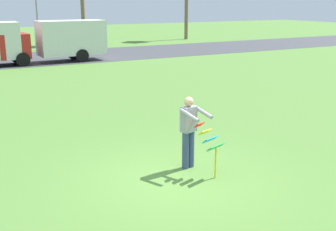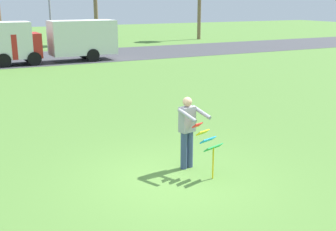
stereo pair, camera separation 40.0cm
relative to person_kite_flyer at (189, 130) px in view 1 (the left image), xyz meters
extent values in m
plane|color=#568438|center=(-0.56, -0.44, -0.95)|extent=(120.00, 120.00, 0.00)
cube|color=#424247|center=(-0.56, 22.00, -0.95)|extent=(120.00, 8.00, 0.01)
cylinder|color=#384772|center=(0.08, 0.04, -0.50)|extent=(0.16, 0.16, 0.90)
cylinder|color=#384772|center=(-0.09, 0.00, -0.50)|extent=(0.16, 0.16, 0.90)
cube|color=gray|center=(0.00, 0.02, 0.25)|extent=(0.40, 0.29, 0.60)
sphere|color=tan|center=(0.00, 0.02, 0.67)|extent=(0.22, 0.22, 0.22)
cylinder|color=gray|center=(0.26, -0.17, 0.43)|extent=(0.22, 0.59, 0.24)
cylinder|color=gray|center=(-0.17, -0.27, 0.43)|extent=(0.22, 0.59, 0.24)
cube|color=red|center=(0.06, -0.35, 0.20)|extent=(0.26, 0.20, 0.12)
cube|color=yellow|center=(0.11, -0.50, 0.06)|extent=(0.35, 0.23, 0.12)
cube|color=#1E99D8|center=(0.15, -0.66, -0.07)|extent=(0.44, 0.26, 0.12)
cube|color=green|center=(0.20, -0.81, -0.21)|extent=(0.53, 0.29, 0.12)
cylinder|color=yellow|center=(0.20, -0.81, -0.58)|extent=(0.04, 0.04, 0.74)
cube|color=#B2231E|center=(-0.74, 19.54, 0.22)|extent=(1.84, 1.94, 1.50)
cube|color=silver|center=(2.96, 19.61, 0.57)|extent=(4.24, 2.09, 2.20)
cylinder|color=black|center=(-0.37, 18.62, -0.53)|extent=(0.85, 0.30, 0.84)
cylinder|color=black|center=(-0.41, 20.46, -0.53)|extent=(0.85, 0.30, 0.84)
cylinder|color=black|center=(3.34, 18.70, -0.53)|extent=(0.85, 0.30, 0.84)
cylinder|color=black|center=(3.30, 20.54, -0.53)|extent=(0.85, 0.30, 0.84)
cylinder|color=brown|center=(7.19, 30.15, 2.36)|extent=(0.36, 0.36, 6.63)
cylinder|color=#9E9EA3|center=(2.45, 26.92, 2.55)|extent=(0.16, 0.16, 7.00)
camera|label=1|loc=(-5.01, -8.13, 2.92)|focal=45.62mm
camera|label=2|loc=(-4.65, -8.32, 2.92)|focal=45.62mm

